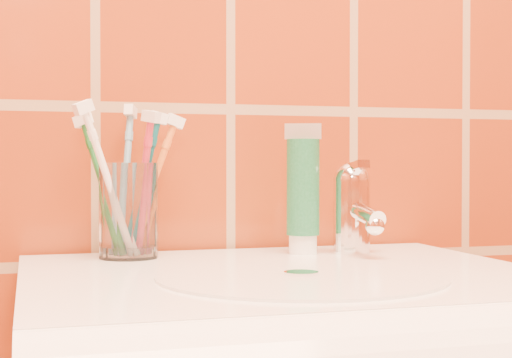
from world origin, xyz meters
name	(u,v)px	position (x,y,z in m)	size (l,w,h in m)	color
glass_tumbler	(129,210)	(-0.15, 1.12, 0.91)	(0.07, 0.07, 0.12)	white
toothpaste_tube	(303,193)	(0.07, 1.11, 0.93)	(0.05, 0.04, 0.17)	white
faucet	(353,205)	(0.14, 1.09, 0.91)	(0.05, 0.11, 0.12)	white
toothbrush_0	(126,181)	(-0.15, 1.15, 0.95)	(0.04, 0.07, 0.20)	#6C9FC1
toothbrush_1	(104,186)	(-0.18, 1.13, 0.94)	(0.07, 0.06, 0.19)	#1C692D
toothbrush_2	(152,186)	(-0.12, 1.14, 0.94)	(0.09, 0.03, 0.19)	orange
toothbrush_3	(109,183)	(-0.18, 1.10, 0.94)	(0.09, 0.05, 0.20)	white
toothbrush_4	(143,185)	(-0.13, 1.12, 0.94)	(0.04, 0.04, 0.19)	#BA273F
toothbrush_5	(143,185)	(-0.13, 1.14, 0.94)	(0.06, 0.03, 0.19)	#0C5867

